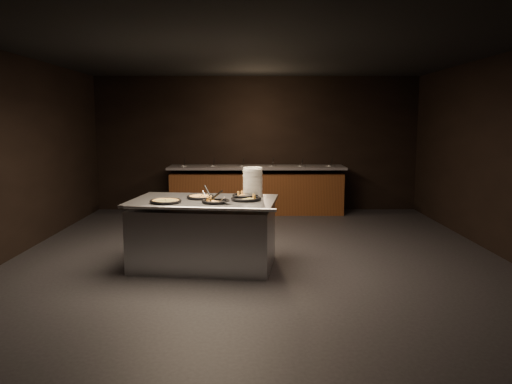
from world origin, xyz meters
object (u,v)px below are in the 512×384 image
serving_counter (204,234)px  plate_stack (253,182)px  pan_cheese_whole (201,197)px  pan_veggie_whole (166,201)px

serving_counter → plate_stack: 0.98m
serving_counter → plate_stack: (0.65, 0.29, 0.67)m
serving_counter → pan_cheese_whole: pan_cheese_whole is taller
pan_veggie_whole → pan_cheese_whole: size_ratio=1.09×
pan_veggie_whole → pan_cheese_whole: 0.54m
plate_stack → pan_cheese_whole: plate_stack is taller
pan_veggie_whole → pan_cheese_whole: same height
serving_counter → pan_cheese_whole: 0.50m
plate_stack → pan_cheese_whole: bearing=-163.9°
plate_stack → pan_veggie_whole: size_ratio=0.97×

